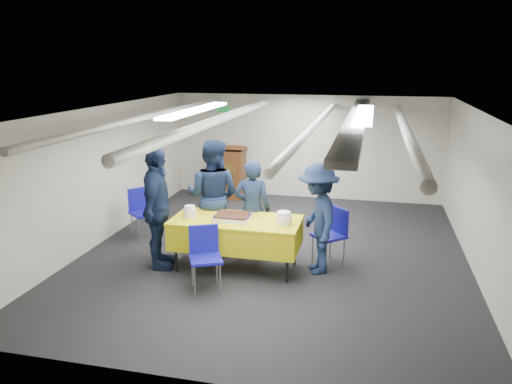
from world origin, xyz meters
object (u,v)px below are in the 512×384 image
sailor_b (213,196)px  chair_right (333,230)px  chair_left (142,208)px  sailor_c (157,208)px  chair_near (205,251)px  sheet_cake (233,217)px  sailor_d (318,219)px  serving_table (236,233)px  sailor_a (252,209)px  podium (232,171)px

sailor_b → chair_right: bearing=-178.7°
chair_left → sailor_c: bearing=-54.6°
chair_right → chair_left: same height
chair_near → sailor_b: sailor_b is taller
sheet_cake → sailor_d: bearing=8.9°
serving_table → chair_near: bearing=-108.1°
sheet_cake → sailor_a: size_ratio=0.33×
sheet_cake → chair_right: (1.43, 0.57, -0.28)m
chair_near → sailor_c: 1.11m
serving_table → sailor_b: (-0.56, 0.63, 0.36)m
chair_near → sailor_a: sailor_a is taller
sailor_c → chair_near: bearing=-132.1°
chair_right → sailor_c: (-2.53, -0.76, 0.39)m
chair_near → chair_left: same height
serving_table → chair_right: chair_right is taller
podium → chair_left: podium is taller
chair_right → sailor_b: 1.99m
podium → chair_left: size_ratio=1.44×
serving_table → chair_right: (1.38, 0.54, -0.03)m
sailor_a → chair_near: bearing=67.3°
sheet_cake → chair_near: bearing=-105.9°
podium → sailor_a: sailor_a is taller
podium → chair_left: (-0.83, -2.84, -0.08)m
chair_right → chair_left: size_ratio=1.00×
chair_right → sailor_b: size_ratio=0.47×
chair_right → chair_left: (-3.37, 0.43, 0.00)m
sailor_c → sailor_d: size_ratio=1.13×
serving_table → podium: 3.98m
sailor_a → sheet_cake: bearing=66.3°
serving_table → sailor_a: (0.13, 0.49, 0.23)m
serving_table → chair_right: 1.49m
sheet_cake → chair_left: chair_left is taller
serving_table → sailor_b: 0.92m
chair_right → sailor_d: bearing=-117.9°
sheet_cake → chair_right: chair_right is taller
sailor_a → podium: bearing=-74.9°
podium → sailor_b: size_ratio=0.68×
serving_table → podium: bearing=106.9°
sheet_cake → podium: (-1.11, 3.84, -0.20)m
sheet_cake → chair_right: bearing=21.9°
serving_table → sailor_a: size_ratio=1.20×
sailor_a → sailor_b: sailor_b is taller
sailor_b → sailor_a: bearing=172.6°
chair_near → sailor_c: (-0.90, 0.51, 0.39)m
sailor_a → sailor_d: sailor_d is taller
sheet_cake → chair_near: 0.78m
chair_left → sailor_a: bearing=-12.7°
sailor_a → sailor_c: size_ratio=0.85×
chair_left → sailor_c: (0.84, -1.19, 0.39)m
sheet_cake → sailor_a: 0.55m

